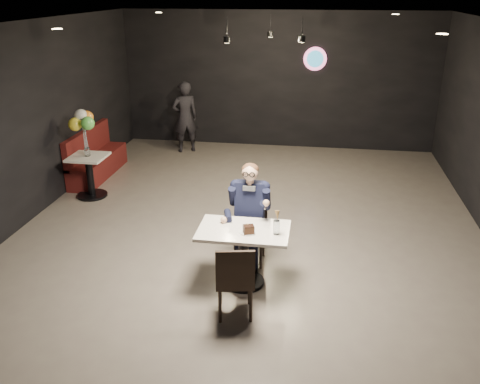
% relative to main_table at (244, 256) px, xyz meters
% --- Properties ---
extents(floor, '(9.00, 9.00, 0.00)m').
position_rel_main_table_xyz_m(floor, '(-0.13, 1.49, -0.38)').
color(floor, slate).
rests_on(floor, ground).
extents(wall_sign, '(0.50, 0.06, 0.50)m').
position_rel_main_table_xyz_m(wall_sign, '(0.67, 5.96, 1.62)').
color(wall_sign, pink).
rests_on(wall_sign, floor).
extents(pendant_lights, '(1.40, 1.20, 0.36)m').
position_rel_main_table_xyz_m(pendant_lights, '(-0.13, 3.49, 2.51)').
color(pendant_lights, black).
rests_on(pendant_lights, floor).
extents(main_table, '(1.10, 0.70, 0.75)m').
position_rel_main_table_xyz_m(main_table, '(0.00, 0.00, 0.00)').
color(main_table, silver).
rests_on(main_table, floor).
extents(chair_far, '(0.42, 0.46, 0.92)m').
position_rel_main_table_xyz_m(chair_far, '(-0.00, 0.55, 0.09)').
color(chair_far, black).
rests_on(chair_far, floor).
extents(chair_near, '(0.50, 0.53, 0.92)m').
position_rel_main_table_xyz_m(chair_near, '(0.00, -0.64, 0.09)').
color(chair_near, black).
rests_on(chair_near, floor).
extents(seated_man, '(0.60, 0.80, 1.44)m').
position_rel_main_table_xyz_m(seated_man, '(-0.00, 0.55, 0.34)').
color(seated_man, black).
rests_on(seated_man, floor).
extents(dessert_plate, '(0.20, 0.20, 0.01)m').
position_rel_main_table_xyz_m(dessert_plate, '(0.06, -0.08, 0.38)').
color(dessert_plate, white).
rests_on(dessert_plate, main_table).
extents(cake_slice, '(0.15, 0.14, 0.09)m').
position_rel_main_table_xyz_m(cake_slice, '(0.08, -0.11, 0.43)').
color(cake_slice, black).
rests_on(cake_slice, dessert_plate).
extents(mint_leaf, '(0.07, 0.04, 0.01)m').
position_rel_main_table_xyz_m(mint_leaf, '(0.08, -0.10, 0.47)').
color(mint_leaf, '#338F2F').
rests_on(mint_leaf, cake_slice).
extents(sundae_glass, '(0.08, 0.08, 0.17)m').
position_rel_main_table_xyz_m(sundae_glass, '(0.40, -0.06, 0.46)').
color(sundae_glass, silver).
rests_on(sundae_glass, main_table).
extents(wafer_cone, '(0.07, 0.07, 0.12)m').
position_rel_main_table_xyz_m(wafer_cone, '(0.41, -0.06, 0.61)').
color(wafer_cone, '#B57F4A').
rests_on(wafer_cone, sundae_glass).
extents(booth_bench, '(0.46, 1.85, 0.92)m').
position_rel_main_table_xyz_m(booth_bench, '(-3.38, 3.39, 0.09)').
color(booth_bench, '#4D1110').
rests_on(booth_bench, floor).
extents(side_table, '(0.61, 0.61, 0.76)m').
position_rel_main_table_xyz_m(side_table, '(-3.08, 2.39, 0.01)').
color(side_table, silver).
rests_on(side_table, floor).
extents(balloon_vase, '(0.10, 0.10, 0.14)m').
position_rel_main_table_xyz_m(balloon_vase, '(-3.08, 2.39, 0.45)').
color(balloon_vase, silver).
rests_on(balloon_vase, side_table).
extents(balloon_bunch, '(0.41, 0.41, 0.68)m').
position_rel_main_table_xyz_m(balloon_bunch, '(-3.08, 2.39, 0.87)').
color(balloon_bunch, yellow).
rests_on(balloon_bunch, balloon_vase).
extents(passerby, '(0.68, 0.59, 1.56)m').
position_rel_main_table_xyz_m(passerby, '(-2.10, 5.23, 0.41)').
color(passerby, black).
rests_on(passerby, floor).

